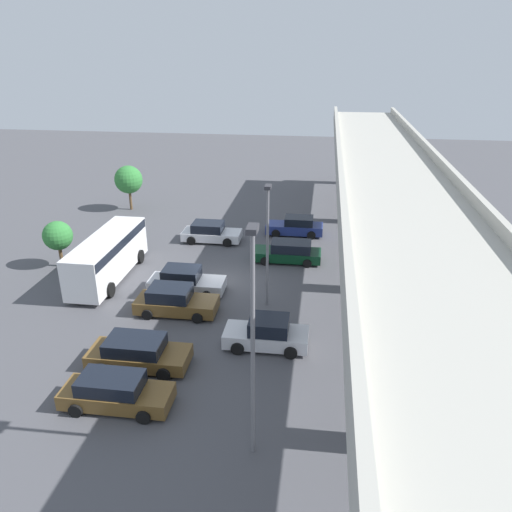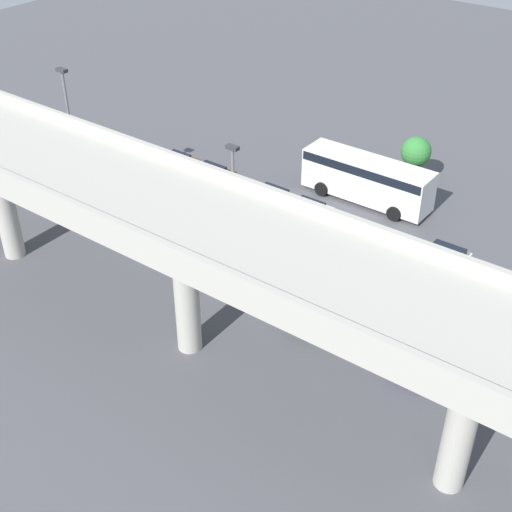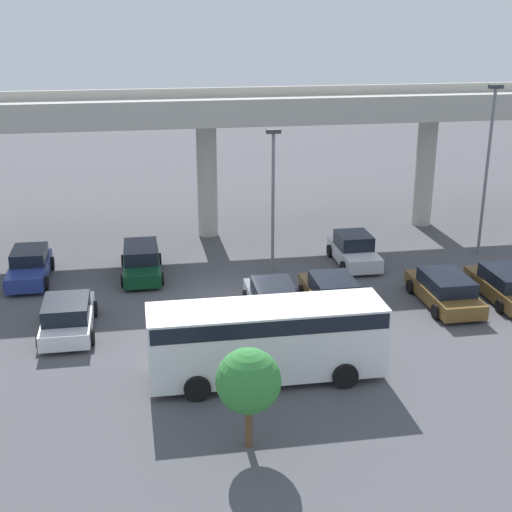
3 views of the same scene
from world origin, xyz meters
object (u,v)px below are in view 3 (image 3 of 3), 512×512
tree_front_centre (248,381)px  lamp_post_mid_lot (273,190)px  parked_car_0 (30,266)px  parked_car_4 (332,294)px  shuttle_bus (267,336)px  parked_car_1 (68,317)px  parked_car_2 (141,261)px  parked_car_3 (273,300)px  parked_car_7 (504,285)px  parked_car_6 (445,290)px  parked_car_5 (354,250)px  lamp_post_near_aisle (488,160)px

tree_front_centre → lamp_post_mid_lot: bearing=76.4°
parked_car_0 → lamp_post_mid_lot: size_ratio=0.63×
parked_car_4 → shuttle_bus: 7.03m
parked_car_1 → parked_car_4: parked_car_4 is taller
parked_car_2 → parked_car_1: bearing=-26.3°
parked_car_3 → parked_car_7: parked_car_3 is taller
parked_car_7 → shuttle_bus: size_ratio=0.55×
parked_car_2 → parked_car_6: parked_car_2 is taller
parked_car_0 → parked_car_5: parked_car_5 is taller
parked_car_3 → parked_car_5: size_ratio=1.10×
parked_car_5 → shuttle_bus: 13.30m
parked_car_1 → parked_car_6: parked_car_1 is taller
parked_car_0 → parked_car_5: size_ratio=1.07×
tree_front_centre → parked_car_1: bearing=123.6°
parked_car_2 → parked_car_5: parked_car_5 is taller
shuttle_bus → lamp_post_mid_lot: lamp_post_mid_lot is taller
parked_car_7 → parked_car_3: bearing=89.5°
parked_car_2 → tree_front_centre: 16.12m
parked_car_6 → tree_front_centre: (-10.62, -9.51, 1.57)m
parked_car_1 → lamp_post_mid_lot: lamp_post_mid_lot is taller
parked_car_1 → shuttle_bus: 9.21m
parked_car_2 → lamp_post_mid_lot: size_ratio=0.66×
lamp_post_mid_lot → parked_car_4: bearing=-71.7°
parked_car_1 → lamp_post_near_aisle: lamp_post_near_aisle is taller
parked_car_4 → parked_car_5: parked_car_5 is taller
parked_car_2 → shuttle_bus: shuttle_bus is taller
parked_car_5 → shuttle_bus: size_ratio=0.50×
parked_car_3 → parked_car_0: bearing=60.9°
parked_car_2 → shuttle_bus: size_ratio=0.56×
parked_car_3 → lamp_post_mid_lot: size_ratio=0.65×
parked_car_5 → lamp_post_mid_lot: (-4.50, -0.52, 3.62)m
parked_car_6 → lamp_post_near_aisle: (4.76, 6.31, 4.59)m
parked_car_0 → parked_car_1: 6.99m
parked_car_1 → parked_car_7: (19.80, 0.25, -0.01)m
parked_car_2 → parked_car_0: bearing=-91.7°
tree_front_centre → parked_car_3: bearing=74.9°
parked_car_0 → lamp_post_mid_lot: bearing=85.6°
parked_car_5 → lamp_post_near_aisle: size_ratio=0.47×
parked_car_1 → parked_car_5: parked_car_5 is taller
parked_car_2 → lamp_post_mid_lot: 7.63m
parked_car_0 → tree_front_centre: (8.56, -15.92, 1.56)m
parked_car_4 → parked_car_5: (2.78, 5.70, -0.01)m
parked_car_3 → parked_car_4: size_ratio=1.01×
parked_car_7 → lamp_post_near_aisle: size_ratio=0.52×
lamp_post_near_aisle → parked_car_7: bearing=-105.9°
lamp_post_mid_lot → parked_car_3: bearing=-100.8°
parked_car_6 → parked_car_0: bearing=71.5°
tree_front_centre → parked_car_7: bearing=35.2°
parked_car_1 → lamp_post_mid_lot: 11.90m
parked_car_0 → tree_front_centre: size_ratio=1.39×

